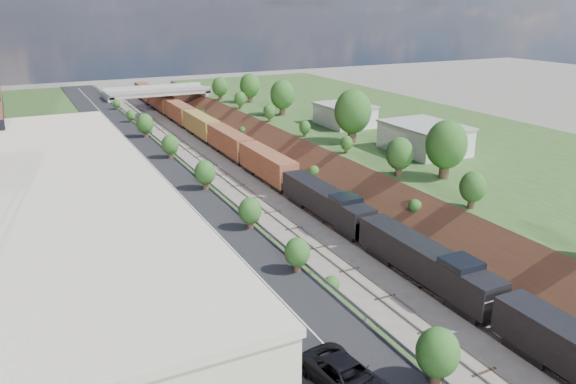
% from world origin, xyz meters
% --- Properties ---
extents(platform_left, '(44.00, 180.00, 5.00)m').
position_xyz_m(platform_left, '(-33.00, 60.00, 2.50)').
color(platform_left, '#305021').
rests_on(platform_left, ground).
extents(platform_right, '(44.00, 180.00, 5.00)m').
position_xyz_m(platform_right, '(33.00, 60.00, 2.50)').
color(platform_right, '#305021').
rests_on(platform_right, ground).
extents(embankment_left, '(10.00, 180.00, 10.00)m').
position_xyz_m(embankment_left, '(-11.00, 60.00, 0.00)').
color(embankment_left, brown).
rests_on(embankment_left, ground).
extents(embankment_right, '(10.00, 180.00, 10.00)m').
position_xyz_m(embankment_right, '(11.00, 60.00, 0.00)').
color(embankment_right, brown).
rests_on(embankment_right, ground).
extents(rail_left_track, '(1.58, 180.00, 0.18)m').
position_xyz_m(rail_left_track, '(-2.60, 60.00, 0.09)').
color(rail_left_track, gray).
rests_on(rail_left_track, ground).
extents(rail_right_track, '(1.58, 180.00, 0.18)m').
position_xyz_m(rail_right_track, '(2.60, 60.00, 0.09)').
color(rail_right_track, gray).
rests_on(rail_right_track, ground).
extents(road, '(8.00, 180.00, 0.10)m').
position_xyz_m(road, '(-15.50, 60.00, 5.05)').
color(road, black).
rests_on(road, platform_left).
extents(guardrail, '(0.10, 171.00, 0.70)m').
position_xyz_m(guardrail, '(-11.40, 59.80, 5.55)').
color(guardrail, '#99999E').
rests_on(guardrail, platform_left).
extents(commercial_building, '(14.30, 62.30, 7.00)m').
position_xyz_m(commercial_building, '(-28.00, 38.00, 8.51)').
color(commercial_building, maroon).
rests_on(commercial_building, platform_left).
extents(overpass, '(24.50, 8.30, 7.40)m').
position_xyz_m(overpass, '(0.00, 122.00, 4.92)').
color(overpass, gray).
rests_on(overpass, ground).
extents(white_building_near, '(9.00, 12.00, 4.00)m').
position_xyz_m(white_building_near, '(23.50, 52.00, 7.00)').
color(white_building_near, silver).
rests_on(white_building_near, platform_right).
extents(white_building_far, '(8.00, 10.00, 3.60)m').
position_xyz_m(white_building_far, '(23.00, 74.00, 6.80)').
color(white_building_far, silver).
rests_on(white_building_far, platform_right).
extents(tree_right_large, '(5.25, 5.25, 7.61)m').
position_xyz_m(tree_right_large, '(17.00, 40.00, 9.38)').
color(tree_right_large, '#473323').
rests_on(tree_right_large, platform_right).
extents(tree_left_crest, '(2.45, 2.45, 3.55)m').
position_xyz_m(tree_left_crest, '(-11.80, 20.00, 7.04)').
color(tree_left_crest, '#473323').
rests_on(tree_left_crest, platform_left).
extents(freight_train, '(3.12, 158.62, 4.64)m').
position_xyz_m(freight_train, '(2.60, 78.76, 2.65)').
color(freight_train, black).
rests_on(freight_train, ground).
extents(suv, '(3.78, 6.69, 1.76)m').
position_xyz_m(suv, '(-16.62, 9.64, 5.98)').
color(suv, black).
rests_on(suv, road).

